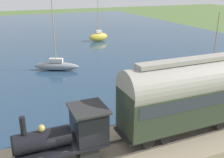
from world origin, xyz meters
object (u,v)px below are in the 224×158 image
Objects in this scene: steam_locomotive at (69,133)px; sailboat_green at (211,78)px; sailboat_gray at (56,65)px; rowboat_near_shore at (154,92)px; sailboat_yellow at (98,37)px; passenger_coach at (190,92)px.

sailboat_green is (7.73, -16.68, -1.81)m from steam_locomotive.
sailboat_gray is 12.63m from rowboat_near_shore.
sailboat_green is 7.15m from rowboat_near_shore.
sailboat_green is 0.99× the size of sailboat_yellow.
rowboat_near_shore is at bearing 86.69° from sailboat_green.
sailboat_yellow is at bearing -0.07° from sailboat_green.
sailboat_green is at bearing -65.13° from steam_locomotive.
sailboat_gray is (17.86, 4.64, -2.71)m from passenger_coach.
sailboat_green is 0.82× the size of sailboat_gray.
passenger_coach reaches higher than steam_locomotive.
rowboat_near_shore is (-10.73, -6.65, -0.32)m from sailboat_gray.
sailboat_yellow is (31.82, -13.27, -1.46)m from steam_locomotive.
steam_locomotive is 2.63× the size of rowboat_near_shore.
steam_locomotive is 18.47m from sailboat_green.
steam_locomotive is 0.73× the size of sailboat_yellow.
rowboat_near_shore is at bearing -15.74° from passenger_coach.
sailboat_green is 17.10m from sailboat_gray.
steam_locomotive is 0.56× the size of passenger_coach.
steam_locomotive is at bearing 90.00° from passenger_coach.
passenger_coach is at bearing 127.73° from rowboat_near_shore.
sailboat_yellow is 17.39m from sailboat_gray.
sailboat_green is 3.56× the size of rowboat_near_shore.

